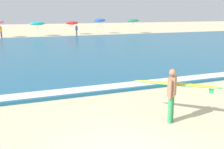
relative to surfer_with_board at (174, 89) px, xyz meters
The scene contains 9 objects.
sea 17.57m from the surfer_with_board, 98.21° to the left, with size 120.00×28.00×0.14m, color #1E6084.
surf_foam 4.78m from the surfer_with_board, 122.28° to the left, with size 120.00×0.87×0.01m, color white.
surfer_with_board is the anchor object (origin of this frame).
beach_umbrella_2 34.39m from the surfer_with_board, 90.28° to the left, with size 2.22×2.24×2.13m.
beach_umbrella_3 35.71m from the surfer_with_board, 81.58° to the left, with size 1.93×1.95×2.11m.
beach_umbrella_4 36.94m from the surfer_with_board, 74.39° to the left, with size 1.89×1.90×2.44m.
beach_umbrella_5 37.15m from the surfer_with_board, 65.90° to the left, with size 2.00×2.00×2.35m.
beachgoer_near_row_left 32.92m from the surfer_with_board, 80.88° to the left, with size 0.32×0.20×1.58m.
beachgoer_near_row_mid 33.70m from the surfer_with_board, 98.86° to the left, with size 0.32×0.20×1.58m.
Camera 1 is at (-2.39, -5.31, 3.40)m, focal length 43.16 mm.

